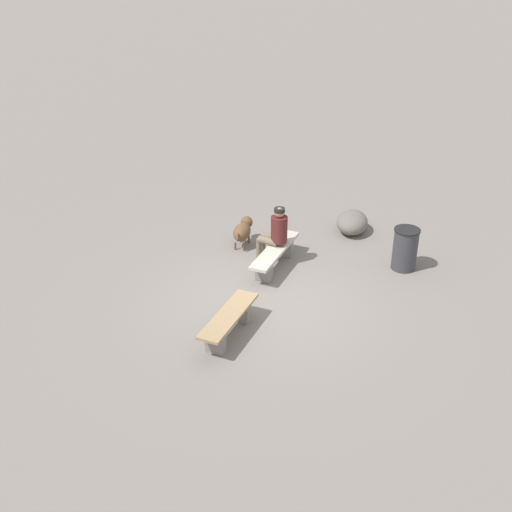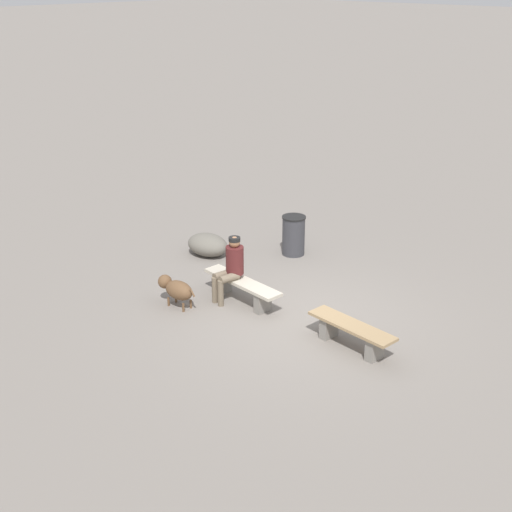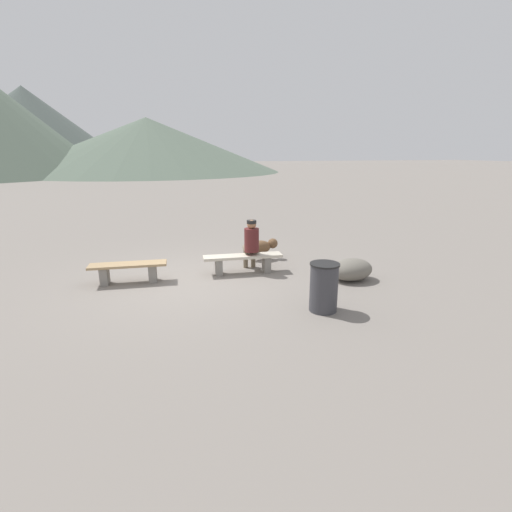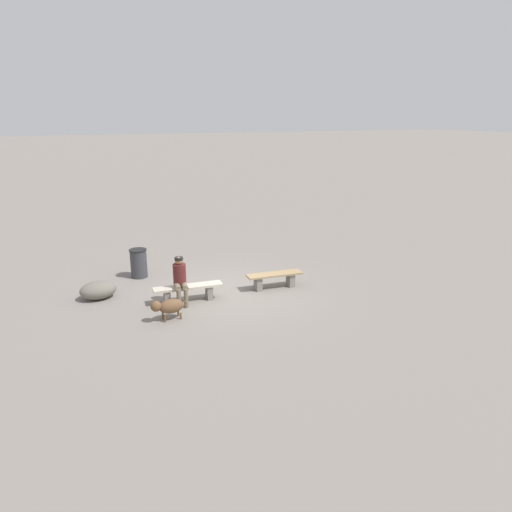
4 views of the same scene
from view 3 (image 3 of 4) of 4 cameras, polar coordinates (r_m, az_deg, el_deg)
The scene contains 9 objects.
ground at distance 8.28m, azimuth -10.09°, elevation -3.93°, with size 210.00×210.00×0.06m, color gray.
bench_left at distance 8.38m, azimuth -18.81°, elevation -2.02°, with size 1.61×0.51×0.43m.
bench_right at distance 8.58m, azimuth -2.01°, elevation -0.69°, with size 1.82×0.49×0.43m.
seated_person at distance 8.59m, azimuth -0.74°, elevation 2.15°, with size 0.38×0.63×1.23m.
dog at distance 9.65m, azimuth 0.93°, elevation 1.45°, with size 0.89×0.39×0.53m.
trash_bin at distance 6.63m, azimuth 10.27°, elevation -4.67°, with size 0.52×0.52×0.86m.
boulder at distance 8.38m, azimuth 14.33°, elevation -2.00°, with size 0.69×0.95×0.48m, color #6B665B.
distant_peak_0 at distance 56.09m, azimuth -16.15°, elevation 15.90°, with size 36.36×36.36×7.25m, color #566656.
distant_peak_2 at distance 73.69m, azimuth -31.43°, elevation 16.24°, with size 32.62×32.62×12.77m, color #4C5651.
Camera 3 is at (-0.68, -7.79, 2.69)m, focal length 26.32 mm.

